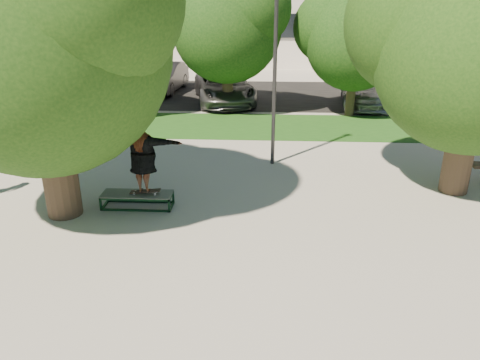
# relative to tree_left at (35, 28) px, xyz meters

# --- Properties ---
(ground) EXTENTS (120.00, 120.00, 0.00)m
(ground) POSITION_rel_tree_left_xyz_m (4.29, -1.09, -4.42)
(ground) COLOR gray
(ground) RESTS_ON ground
(grass_strip) EXTENTS (30.00, 4.00, 0.02)m
(grass_strip) POSITION_rel_tree_left_xyz_m (5.29, 8.41, -4.41)
(grass_strip) COLOR #194614
(grass_strip) RESTS_ON ground
(asphalt_strip) EXTENTS (40.00, 8.00, 0.01)m
(asphalt_strip) POSITION_rel_tree_left_xyz_m (4.29, 14.91, -4.42)
(asphalt_strip) COLOR black
(asphalt_strip) RESTS_ON ground
(tree_left) EXTENTS (6.96, 5.95, 7.12)m
(tree_left) POSITION_rel_tree_left_xyz_m (0.00, 0.00, 0.00)
(tree_left) COLOR #38281E
(tree_left) RESTS_ON ground
(tree_right) EXTENTS (6.24, 5.33, 6.51)m
(tree_right) POSITION_rel_tree_left_xyz_m (10.21, 1.99, -0.33)
(tree_right) COLOR #38281E
(tree_right) RESTS_ON ground
(bg_tree_left) EXTENTS (5.28, 4.51, 5.77)m
(bg_tree_left) POSITION_rel_tree_left_xyz_m (-2.28, 9.98, -0.69)
(bg_tree_left) COLOR #38281E
(bg_tree_left) RESTS_ON ground
(bg_tree_mid) EXTENTS (5.76, 4.92, 6.24)m
(bg_tree_mid) POSITION_rel_tree_left_xyz_m (3.22, 10.98, -0.41)
(bg_tree_mid) COLOR #38281E
(bg_tree_mid) RESTS_ON ground
(bg_tree_right) EXTENTS (5.04, 4.31, 5.43)m
(bg_tree_right) POSITION_rel_tree_left_xyz_m (8.73, 10.47, -0.93)
(bg_tree_right) COLOR #38281E
(bg_tree_right) RESTS_ON ground
(lamppost) EXTENTS (0.25, 0.15, 6.11)m
(lamppost) POSITION_rel_tree_left_xyz_m (5.29, 3.91, -1.27)
(lamppost) COLOR #2D2D30
(lamppost) RESTS_ON ground
(grind_box) EXTENTS (1.80, 0.60, 0.38)m
(grind_box) POSITION_rel_tree_left_xyz_m (1.79, 0.41, -4.23)
(grind_box) COLOR #11331C
(grind_box) RESTS_ON ground
(skater_rig) EXTENTS (2.14, 0.73, 1.79)m
(skater_rig) POSITION_rel_tree_left_xyz_m (2.01, 0.41, -3.12)
(skater_rig) COLOR white
(skater_rig) RESTS_ON grind_box
(car_silver_a) EXTENTS (1.99, 3.90, 1.27)m
(car_silver_a) POSITION_rel_tree_left_xyz_m (-1.94, 14.54, -3.79)
(car_silver_a) COLOR #BBBBC1
(car_silver_a) RESTS_ON asphalt_strip
(car_dark) EXTENTS (2.05, 4.86, 1.56)m
(car_dark) POSITION_rel_tree_left_xyz_m (-0.59, 15.41, -3.64)
(car_dark) COLOR black
(car_dark) RESTS_ON asphalt_strip
(car_grey) EXTENTS (3.73, 6.13, 1.59)m
(car_grey) POSITION_rel_tree_left_xyz_m (2.96, 12.85, -3.63)
(car_grey) COLOR #5C5C61
(car_grey) RESTS_ON asphalt_strip
(car_silver_b) EXTENTS (2.75, 5.60, 1.57)m
(car_silver_b) POSITION_rel_tree_left_xyz_m (9.90, 12.91, -3.64)
(car_silver_b) COLOR #9D9DA2
(car_silver_b) RESTS_ON asphalt_strip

